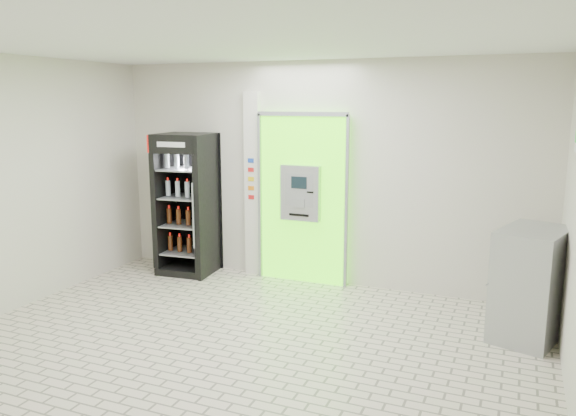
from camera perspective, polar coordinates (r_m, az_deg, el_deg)
The scene contains 6 objects.
ground at distance 5.81m, azimuth -5.47°, elevation -14.39°, with size 6.00×6.00×0.00m, color beige.
room_shell at distance 5.29m, azimuth -5.83°, elevation 3.95°, with size 6.00×6.00×6.00m.
atm_assembly at distance 7.65m, azimuth 1.55°, elevation 1.05°, with size 1.30×0.24×2.33m.
pillar at distance 7.97m, azimuth -3.60°, elevation 2.37°, with size 0.22×0.11×2.60m.
beverage_cooler at distance 8.22m, azimuth -10.16°, elevation 0.14°, with size 0.82×0.75×2.02m.
steel_cabinet at distance 6.43m, azimuth 23.43°, elevation -7.10°, with size 0.84×1.02×1.18m.
Camera 1 is at (2.51, -4.62, 2.47)m, focal length 35.00 mm.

